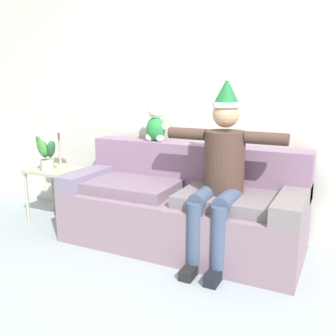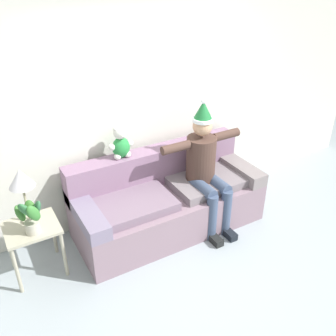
{
  "view_description": "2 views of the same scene",
  "coord_description": "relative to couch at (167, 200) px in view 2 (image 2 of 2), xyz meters",
  "views": [
    {
      "loc": [
        1.34,
        -2.03,
        1.48
      ],
      "look_at": [
        -0.08,
        0.87,
        0.76
      ],
      "focal_mm": 40.13,
      "sensor_mm": 36.0,
      "label": 1
    },
    {
      "loc": [
        -1.81,
        -2.14,
        2.84
      ],
      "look_at": [
        -0.05,
        0.91,
        0.86
      ],
      "focal_mm": 39.81,
      "sensor_mm": 36.0,
      "label": 2
    }
  ],
  "objects": [
    {
      "name": "back_wall",
      "position": [
        0.0,
        0.52,
        0.99
      ],
      "size": [
        7.0,
        0.1,
        2.7
      ],
      "primitive_type": "cube",
      "color": "silver",
      "rests_on": "ground_plane"
    },
    {
      "name": "teddy_bear",
      "position": [
        -0.42,
        0.27,
        0.73
      ],
      "size": [
        0.29,
        0.17,
        0.38
      ],
      "color": "#27873D",
      "rests_on": "couch"
    },
    {
      "name": "table_lamp",
      "position": [
        -1.52,
        0.08,
        0.68
      ],
      "size": [
        0.24,
        0.24,
        0.58
      ],
      "color": "#B8B894",
      "rests_on": "side_table"
    },
    {
      "name": "side_table",
      "position": [
        -1.53,
        -0.02,
        0.12
      ],
      "size": [
        0.51,
        0.46,
        0.58
      ],
      "color": "#A8A38D",
      "rests_on": "ground_plane"
    },
    {
      "name": "couch",
      "position": [
        0.0,
        0.0,
        0.0
      ],
      "size": [
        2.19,
        0.89,
        0.92
      ],
      "color": "gray",
      "rests_on": "ground_plane"
    },
    {
      "name": "ground_plane",
      "position": [
        0.0,
        -1.03,
        -0.36
      ],
      "size": [
        10.0,
        10.0,
        0.0
      ],
      "primitive_type": "plane",
      "color": "#949FA7"
    },
    {
      "name": "potted_plant",
      "position": [
        -1.53,
        -0.12,
        0.41
      ],
      "size": [
        0.28,
        0.26,
        0.4
      ],
      "color": "#BBB5A3",
      "rests_on": "side_table"
    },
    {
      "name": "person_seated",
      "position": [
        0.41,
        -0.17,
        0.44
      ],
      "size": [
        1.02,
        0.77,
        1.56
      ],
      "color": "#49322A",
      "rests_on": "ground_plane"
    }
  ]
}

